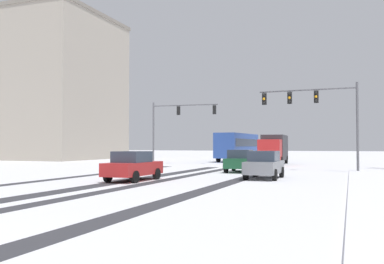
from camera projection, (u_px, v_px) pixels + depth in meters
The scene contains 12 objects.
wheel_track_left_lane at pixel (116, 183), 22.16m from camera, with size 1.14×33.53×0.01m, color #38383D.
wheel_track_right_lane at pixel (218, 186), 20.22m from camera, with size 0.92×33.53×0.01m, color #38383D.
wheel_track_center at pixel (47, 180), 23.69m from camera, with size 0.83×33.53×0.01m, color #38383D.
wheel_track_oncoming at pixel (146, 184), 21.54m from camera, with size 0.83×33.53×0.01m, color #38383D.
traffic_signal_near_right at pixel (316, 107), 31.61m from camera, with size 7.18×0.52×6.50m.
traffic_signal_far_left at pixel (176, 119), 44.27m from camera, with size 7.09×0.69×6.50m.
car_dark_green_lead at pixel (241, 161), 31.06m from camera, with size 1.97×4.17×1.62m.
car_grey_second at pixel (264, 165), 24.81m from camera, with size 1.84×4.10×1.62m.
car_red_third at pixel (133, 166), 23.33m from camera, with size 1.88×4.12×1.62m.
bus_oncoming at pixel (238, 145), 52.44m from camera, with size 2.97×11.09×3.38m.
box_truck_delivery at pixel (274, 148), 43.88m from camera, with size 2.50×7.47×3.02m.
office_building_far_left_block at pixel (18, 90), 64.01m from camera, with size 29.08×16.76×20.49m.
Camera 1 is at (9.52, -4.20, 1.94)m, focal length 39.86 mm.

